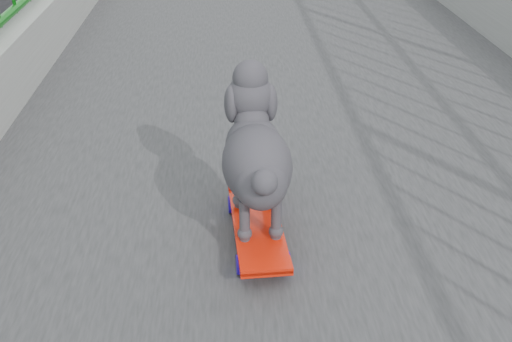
% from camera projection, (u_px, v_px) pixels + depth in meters
% --- Properties ---
extents(railing, '(3.00, 24.00, 1.42)m').
position_uv_depth(railing, '(301.00, 62.00, 2.74)').
color(railing, gray).
rests_on(railing, footbridge).
extents(skateboard, '(0.18, 0.52, 0.07)m').
position_uv_depth(skateboard, '(257.00, 225.00, 1.89)').
color(skateboard, red).
rests_on(skateboard, footbridge).
extents(poodle, '(0.23, 0.51, 0.42)m').
position_uv_depth(poodle, '(256.00, 154.00, 1.79)').
color(poodle, '#2C2A2F').
rests_on(poodle, skateboard).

